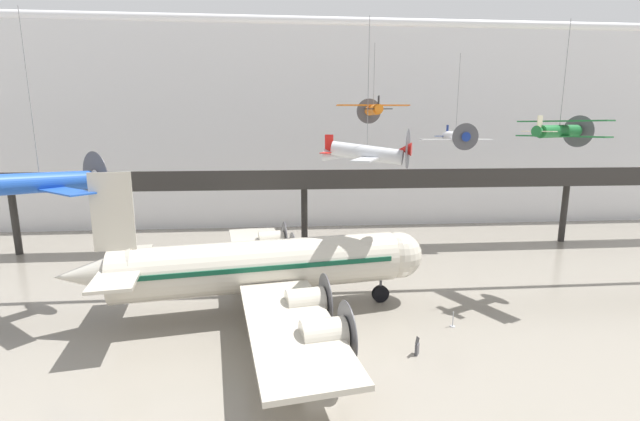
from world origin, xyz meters
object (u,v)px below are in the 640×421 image
(suspended_plane_blue_trainer, at_px, (40,183))
(info_sign_pedestal, at_px, (417,348))
(suspended_plane_orange_highwing, at_px, (373,109))
(suspended_plane_white_twin, at_px, (456,137))
(stanchion_barrier, at_px, (453,322))
(suspended_plane_green_biplane, at_px, (559,131))
(airliner_silver_main, at_px, (259,266))
(suspended_plane_silver_racer, at_px, (367,153))

(suspended_plane_blue_trainer, height_order, info_sign_pedestal, suspended_plane_blue_trainer)
(suspended_plane_orange_highwing, xyz_separation_m, suspended_plane_white_twin, (9.67, 3.93, -2.63))
(suspended_plane_orange_highwing, distance_m, stanchion_barrier, 20.56)
(suspended_plane_blue_trainer, distance_m, stanchion_barrier, 28.83)
(suspended_plane_orange_highwing, bearing_deg, suspended_plane_blue_trainer, 116.05)
(suspended_plane_orange_highwing, distance_m, suspended_plane_green_biplane, 15.59)
(suspended_plane_white_twin, bearing_deg, airliner_silver_main, -50.11)
(airliner_silver_main, distance_m, suspended_plane_white_twin, 26.51)
(suspended_plane_silver_racer, height_order, suspended_plane_white_twin, suspended_plane_white_twin)
(suspended_plane_green_biplane, bearing_deg, airliner_silver_main, 157.59)
(suspended_plane_silver_racer, distance_m, suspended_plane_blue_trainer, 21.90)
(airliner_silver_main, bearing_deg, suspended_plane_blue_trainer, 169.40)
(suspended_plane_blue_trainer, bearing_deg, info_sign_pedestal, -65.31)
(suspended_plane_green_biplane, height_order, suspended_plane_blue_trainer, suspended_plane_green_biplane)
(suspended_plane_orange_highwing, relative_size, suspended_plane_blue_trainer, 0.58)
(suspended_plane_green_biplane, xyz_separation_m, stanchion_barrier, (-8.92, -4.16, -12.65))
(suspended_plane_silver_racer, distance_m, suspended_plane_white_twin, 18.64)
(info_sign_pedestal, bearing_deg, suspended_plane_orange_highwing, 121.55)
(suspended_plane_orange_highwing, relative_size, info_sign_pedestal, 5.76)
(suspended_plane_silver_racer, relative_size, suspended_plane_orange_highwing, 1.42)
(airliner_silver_main, relative_size, suspended_plane_green_biplane, 3.25)
(suspended_plane_blue_trainer, bearing_deg, airliner_silver_main, -50.79)
(suspended_plane_orange_highwing, bearing_deg, suspended_plane_white_twin, -66.09)
(suspended_plane_orange_highwing, height_order, suspended_plane_blue_trainer, suspended_plane_orange_highwing)
(suspended_plane_green_biplane, distance_m, info_sign_pedestal, 19.17)
(airliner_silver_main, distance_m, suspended_plane_green_biplane, 23.90)
(stanchion_barrier, bearing_deg, suspended_plane_green_biplane, 25.00)
(suspended_plane_blue_trainer, distance_m, info_sign_pedestal, 26.15)
(suspended_plane_green_biplane, relative_size, info_sign_pedestal, 7.16)
(airliner_silver_main, height_order, suspended_plane_blue_trainer, suspended_plane_blue_trainer)
(suspended_plane_blue_trainer, relative_size, stanchion_barrier, 11.47)
(suspended_plane_silver_racer, relative_size, stanchion_barrier, 9.42)
(airliner_silver_main, relative_size, info_sign_pedestal, 23.28)
(stanchion_barrier, distance_m, info_sign_pedestal, 4.84)
(suspended_plane_orange_highwing, bearing_deg, info_sign_pedestal, 179.33)
(suspended_plane_orange_highwing, bearing_deg, suspended_plane_silver_racer, 167.85)
(suspended_plane_orange_highwing, height_order, info_sign_pedestal, suspended_plane_orange_highwing)
(airliner_silver_main, xyz_separation_m, suspended_plane_green_biplane, (21.96, 1.13, 9.35))
(airliner_silver_main, height_order, info_sign_pedestal, airliner_silver_main)
(suspended_plane_orange_highwing, distance_m, suspended_plane_blue_trainer, 27.19)
(airliner_silver_main, height_order, suspended_plane_white_twin, suspended_plane_white_twin)
(suspended_plane_silver_racer, xyz_separation_m, info_sign_pedestal, (1.76, -7.48, -10.95))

